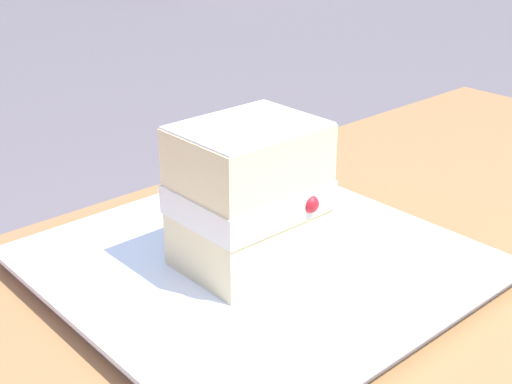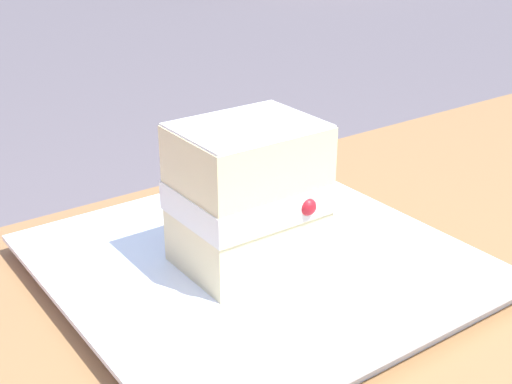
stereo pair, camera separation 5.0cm
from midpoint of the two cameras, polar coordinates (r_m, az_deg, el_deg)
dessert_plate at (r=0.53m, az=-2.73°, el=-6.10°), size 0.29×0.29×0.02m
cake_slice at (r=0.50m, az=-3.48°, el=-0.36°), size 0.10×0.09×0.11m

